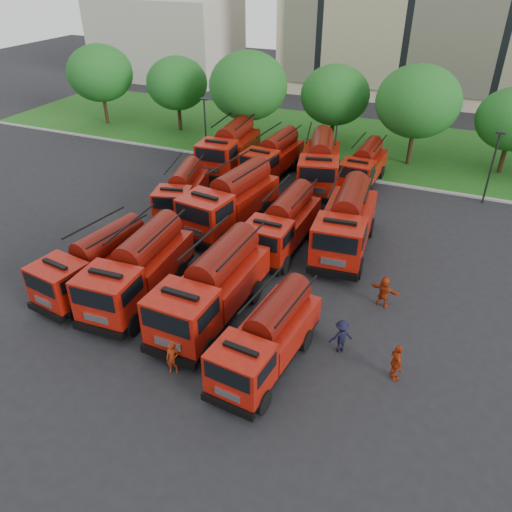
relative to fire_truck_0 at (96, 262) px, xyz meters
The scene contains 29 objects.
ground 6.74m from the fire_truck_0, 16.50° to the left, with size 140.00×140.00×0.00m, color black.
lawn 28.60m from the fire_truck_0, 77.29° to the left, with size 70.00×16.00×0.12m, color #194C14.
curb 20.79m from the fire_truck_0, 72.36° to the left, with size 70.00×0.30×0.14m, color gray.
side_building 51.74m from the fire_truck_0, 117.34° to the left, with size 18.00×12.00×10.00m, color #A9A496.
tree_0 29.92m from the fire_truck_0, 126.59° to the left, with size 6.30×6.30×7.70m.
tree_1 26.86m from the fire_truck_0, 111.34° to the left, with size 5.71×5.71×6.98m.
tree_2 23.73m from the fire_truck_0, 94.20° to the left, with size 6.72×6.72×8.22m.
tree_3 26.58m from the fire_truck_0, 78.45° to the left, with size 5.88×5.88×7.19m.
tree_4 27.53m from the fire_truck_0, 63.24° to the left, with size 6.55×6.55×8.01m.
lamp_post_0 19.47m from the fire_truck_0, 101.03° to the left, with size 0.60×0.25×5.11m.
lamp_post_1 26.45m from the fire_truck_0, 46.19° to the left, with size 0.60×0.25×5.11m.
fire_truck_0 is the anchor object (origin of this frame).
fire_truck_1 2.51m from the fire_truck_0, ahead, with size 3.10×7.66×3.43m.
fire_truck_2 6.68m from the fire_truck_0, ahead, with size 3.09×7.90×3.55m.
fire_truck_3 10.45m from the fire_truck_0, 10.11° to the right, with size 2.92×6.77×2.99m.
fire_truck_4 9.72m from the fire_truck_0, 93.29° to the left, with size 3.67×6.71×2.90m.
fire_truck_5 9.65m from the fire_truck_0, 69.29° to the left, with size 3.86×8.28×3.63m.
fire_truck_6 10.69m from the fire_truck_0, 45.92° to the left, with size 2.74×7.15×3.23m.
fire_truck_7 14.10m from the fire_truck_0, 39.77° to the left, with size 3.44×8.12×3.60m.
fire_truck_8 17.95m from the fire_truck_0, 93.05° to the left, with size 3.30×8.00×3.57m.
fire_truck_9 18.05m from the fire_truck_0, 81.00° to the left, with size 2.99×7.19×3.20m.
fire_truck_10 18.57m from the fire_truck_0, 68.74° to the left, with size 4.54×8.40×3.64m.
fire_truck_11 21.31m from the fire_truck_0, 62.96° to the left, with size 2.56×6.59×2.97m.
firefighter_0 7.97m from the fire_truck_0, 29.18° to the right, with size 0.55×0.40×1.51m, color #96290B.
firefighter_1 5.51m from the fire_truck_0, 26.91° to the right, with size 0.73×0.40×1.49m, color #96290B.
firefighter_2 15.57m from the fire_truck_0, ahead, with size 1.02×0.58×1.75m, color #96290B.
firefighter_3 13.07m from the fire_truck_0, ahead, with size 1.06×0.55×1.64m, color black.
firefighter_4 2.52m from the fire_truck_0, 121.49° to the left, with size 0.79×0.52×1.62m, color black.
firefighter_5 14.80m from the fire_truck_0, 17.13° to the left, with size 1.55×0.67×1.67m, color #96290B.
Camera 1 is at (9.83, -18.55, 15.35)m, focal length 35.00 mm.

